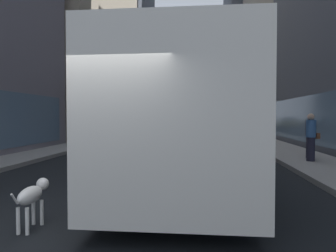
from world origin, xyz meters
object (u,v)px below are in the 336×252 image
(transit_bus, at_px, (187,115))
(car_yellow_taxi, at_px, (182,122))
(car_silver_sedan, at_px, (207,123))
(car_black_suv, at_px, (167,123))
(box_truck, at_px, (130,118))
(pedestrian_with_handbag, at_px, (311,137))
(pedestrian_in_coat, at_px, (310,136))
(dalmatian_dog, at_px, (33,195))

(transit_bus, relative_size, car_yellow_taxi, 2.59)
(car_silver_sedan, bearing_deg, transit_bus, -92.45)
(car_black_suv, bearing_deg, car_yellow_taxi, 77.81)
(car_silver_sedan, height_order, car_yellow_taxi, same)
(car_yellow_taxi, bearing_deg, car_silver_sedan, -30.22)
(box_truck, bearing_deg, pedestrian_with_handbag, -43.31)
(pedestrian_in_coat, bearing_deg, pedestrian_with_handbag, -106.68)
(car_black_suv, bearing_deg, dalmatian_dog, -87.22)
(box_truck, distance_m, pedestrian_in_coat, 11.13)
(car_silver_sedan, bearing_deg, dalmatian_dog, -95.11)
(dalmatian_dog, bearing_deg, car_yellow_taxi, 90.27)
(pedestrian_with_handbag, bearing_deg, pedestrian_in_coat, 73.32)
(car_silver_sedan, bearing_deg, box_truck, -101.47)
(pedestrian_with_handbag, bearing_deg, car_yellow_taxi, 100.11)
(car_silver_sedan, relative_size, box_truck, 0.53)
(car_yellow_taxi, bearing_deg, pedestrian_in_coat, -79.31)
(car_black_suv, xyz_separation_m, pedestrian_with_handbag, (8.34, -30.38, 0.19))
(car_yellow_taxi, height_order, pedestrian_with_handbag, pedestrian_with_handbag)
(car_silver_sedan, height_order, pedestrian_with_handbag, pedestrian_with_handbag)
(car_black_suv, height_order, pedestrian_in_coat, pedestrian_in_coat)
(pedestrian_in_coat, bearing_deg, car_silver_sedan, 94.92)
(box_truck, relative_size, dalmatian_dog, 7.79)
(box_truck, xyz_separation_m, pedestrian_in_coat, (8.58, -7.05, -0.66))
(dalmatian_dog, bearing_deg, pedestrian_in_coat, 48.60)
(car_yellow_taxi, bearing_deg, car_black_suv, -102.19)
(transit_bus, relative_size, car_silver_sedan, 2.91)
(box_truck, bearing_deg, dalmatian_dog, -82.99)
(pedestrian_with_handbag, distance_m, pedestrian_in_coat, 0.85)
(box_truck, bearing_deg, car_silver_sedan, 78.53)
(car_silver_sedan, bearing_deg, pedestrian_in_coat, -85.08)
(car_silver_sedan, height_order, box_truck, box_truck)
(box_truck, height_order, dalmatian_dog, box_truck)
(dalmatian_dog, bearing_deg, car_black_suv, 92.78)
(car_yellow_taxi, distance_m, pedestrian_in_coat, 37.63)
(car_silver_sedan, relative_size, pedestrian_in_coat, 2.34)
(car_silver_sedan, relative_size, car_black_suv, 0.93)
(car_silver_sedan, height_order, car_black_suv, same)
(car_black_suv, distance_m, box_truck, 22.53)
(car_yellow_taxi, xyz_separation_m, dalmatian_dog, (0.21, -44.66, -0.31))
(box_truck, distance_m, pedestrian_with_handbag, 11.48)
(transit_bus, height_order, pedestrian_in_coat, transit_bus)
(transit_bus, xyz_separation_m, car_yellow_taxi, (-2.40, 39.68, -0.95))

